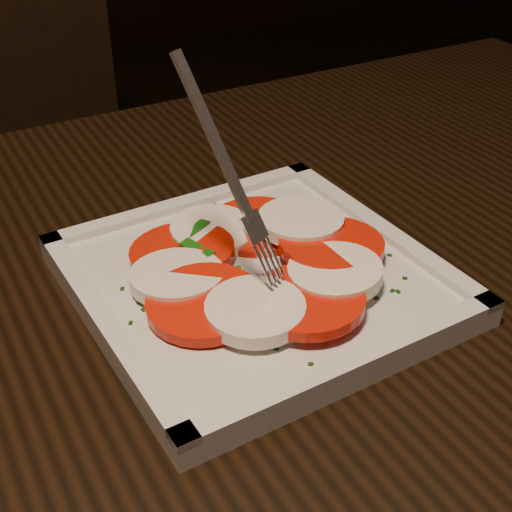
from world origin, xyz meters
TOP-DOWN VIEW (x-y plane):
  - table at (-0.08, -0.01)m, footprint 1.24×0.86m
  - chair at (-0.17, 0.82)m, footprint 0.43×0.43m
  - plate at (-0.09, 0.02)m, footprint 0.27×0.27m
  - caprese_salad at (-0.09, 0.02)m, footprint 0.20×0.21m
  - fork at (-0.12, 0.02)m, footprint 0.07×0.09m

SIDE VIEW (x-z plane):
  - chair at x=-0.17m, z-range 0.07..1.00m
  - table at x=-0.08m, z-range 0.28..1.03m
  - plate at x=-0.09m, z-range 0.75..0.76m
  - caprese_salad at x=-0.09m, z-range 0.76..0.79m
  - fork at x=-0.12m, z-range 0.79..0.93m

